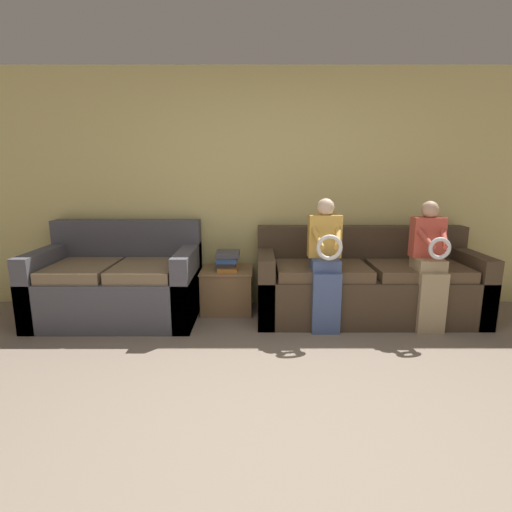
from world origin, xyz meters
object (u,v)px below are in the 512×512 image
object	(u,v)px
couch_main	(363,284)
child_right_seated	(427,261)
child_left_seated	(323,259)
book_stack	(225,260)
couch_side	(118,284)
side_shelf	(225,289)

from	to	relation	value
couch_main	child_right_seated	xyz separation A→B (m)	(0.48, -0.35, 0.33)
child_right_seated	child_left_seated	bearing A→B (deg)	179.97
child_right_seated	book_stack	bearing A→B (deg)	165.08
couch_side	side_shelf	size ratio (longest dim) A/B	2.89
couch_main	child_left_seated	size ratio (longest dim) A/B	1.81
couch_side	child_left_seated	xyz separation A→B (m)	(2.04, -0.32, 0.33)
couch_main	couch_side	xyz separation A→B (m)	(-2.53, -0.03, 0.01)
couch_side	side_shelf	distance (m)	1.11
child_right_seated	book_stack	world-z (taller)	child_right_seated
couch_main	side_shelf	bearing A→B (deg)	173.61
child_right_seated	side_shelf	bearing A→B (deg)	165.18
child_left_seated	book_stack	size ratio (longest dim) A/B	3.73
couch_main	book_stack	xyz separation A→B (m)	(-1.44, 0.16, 0.22)
book_stack	side_shelf	bearing A→B (deg)	-155.67
couch_main	child_right_seated	bearing A→B (deg)	-35.69
child_left_seated	child_right_seated	world-z (taller)	child_left_seated
couch_main	child_left_seated	xyz separation A→B (m)	(-0.48, -0.35, 0.34)
couch_side	book_stack	size ratio (longest dim) A/B	4.77
couch_side	couch_main	bearing A→B (deg)	0.61
child_right_seated	book_stack	distance (m)	1.99
side_shelf	couch_side	bearing A→B (deg)	-170.18
child_right_seated	couch_main	bearing A→B (deg)	144.31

